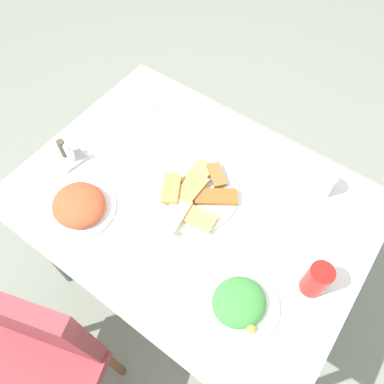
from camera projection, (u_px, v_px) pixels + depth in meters
The scene contains 12 objects.
ground_plane at pixel (192, 278), 1.85m from camera, with size 6.00×6.00×0.00m, color gray.
dining_table at pixel (192, 213), 1.28m from camera, with size 1.12×0.83×0.77m.
dining_chair at pixel (30, 367), 1.19m from camera, with size 0.53×0.53×0.89m.
pide_platter at pixel (194, 192), 1.20m from camera, with size 0.30×0.33×0.04m.
salad_plate_greens at pixel (79, 206), 1.16m from camera, with size 0.22×0.22×0.07m.
salad_plate_rice at pixel (239, 303), 1.01m from camera, with size 0.23×0.23×0.05m.
soda_can at pixel (317, 280), 1.00m from camera, with size 0.07×0.07×0.12m, color red.
drinking_glass at pixel (324, 183), 1.18m from camera, with size 0.07×0.07×0.09m, color silver.
paper_napkin at pixel (136, 103), 1.43m from camera, with size 0.12×0.12×0.00m, color white.
fork at pixel (139, 99), 1.44m from camera, with size 0.17×0.01×0.01m, color silver.
spoon at pixel (133, 105), 1.42m from camera, with size 0.18×0.02×0.01m, color silver.
condiment_caddy at pixel (68, 154), 1.27m from camera, with size 0.10×0.10×0.08m.
Camera 1 is at (-0.36, 0.50, 1.80)m, focal length 34.62 mm.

